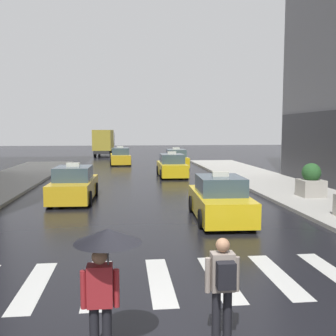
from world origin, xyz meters
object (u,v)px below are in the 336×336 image
at_px(taxi_second, 74,185).
at_px(taxi_fifth, 120,157).
at_px(taxi_third, 172,166).
at_px(pedestrian_with_umbrella, 105,258).
at_px(pedestrian_with_backpack, 223,281).
at_px(taxi_lead, 220,200).
at_px(planter_mid_block, 311,181).
at_px(taxi_fourth, 176,159).
at_px(box_truck, 104,142).

xyz_separation_m(taxi_second, taxi_fifth, (1.92, 19.22, 0.00)).
distance_m(taxi_third, pedestrian_with_umbrella, 22.39).
height_order(pedestrian_with_umbrella, pedestrian_with_backpack, pedestrian_with_umbrella).
bearing_deg(taxi_third, taxi_fifth, 110.32).
xyz_separation_m(taxi_lead, planter_mid_block, (5.36, 3.61, 0.15)).
relative_size(taxi_second, taxi_third, 1.01).
height_order(taxi_second, taxi_fifth, same).
bearing_deg(pedestrian_with_backpack, taxi_second, 107.02).
xyz_separation_m(taxi_third, taxi_fourth, (1.18, 6.67, 0.00)).
bearing_deg(pedestrian_with_backpack, taxi_fifth, 93.57).
bearing_deg(planter_mid_block, pedestrian_with_umbrella, -126.82).
bearing_deg(box_truck, taxi_fourth, -66.17).
relative_size(taxi_lead, taxi_fourth, 1.01).
relative_size(taxi_second, pedestrian_with_umbrella, 2.36).
relative_size(taxi_second, planter_mid_block, 2.87).
bearing_deg(planter_mid_block, taxi_lead, -146.02).
bearing_deg(taxi_second, taxi_fourth, 66.20).
xyz_separation_m(taxi_fourth, box_truck, (-7.15, 16.19, 1.13)).
bearing_deg(taxi_fourth, taxi_fifth, 144.21).
relative_size(taxi_second, box_truck, 0.60).
bearing_deg(taxi_lead, planter_mid_block, 33.98).
bearing_deg(pedestrian_with_backpack, taxi_lead, 76.52).
relative_size(taxi_third, pedestrian_with_backpack, 2.75).
bearing_deg(taxi_fifth, taxi_fourth, -35.79).
bearing_deg(taxi_lead, pedestrian_with_umbrella, -113.71).
height_order(taxi_third, taxi_fourth, same).
height_order(box_truck, pedestrian_with_umbrella, box_truck).
relative_size(box_truck, pedestrian_with_umbrella, 3.93).
height_order(taxi_lead, taxi_third, same).
height_order(taxi_fifth, pedestrian_with_backpack, taxi_fifth).
bearing_deg(planter_mid_block, taxi_fourth, 104.77).
bearing_deg(taxi_fourth, pedestrian_with_backpack, -95.97).
distance_m(taxi_lead, taxi_fourth, 20.20).
xyz_separation_m(box_truck, pedestrian_with_backpack, (4.18, -44.63, -0.88)).
bearing_deg(pedestrian_with_backpack, taxi_third, 85.28).
relative_size(taxi_fourth, taxi_fifth, 0.99).
distance_m(taxi_lead, planter_mid_block, 6.47).
relative_size(taxi_third, pedestrian_with_umbrella, 2.34).
relative_size(taxi_lead, taxi_third, 1.01).
distance_m(taxi_lead, taxi_third, 13.51).
height_order(taxi_lead, taxi_fifth, same).
height_order(taxi_third, taxi_fifth, same).
xyz_separation_m(pedestrian_with_umbrella, pedestrian_with_backpack, (1.79, 0.31, -0.54)).
height_order(taxi_second, taxi_fourth, same).
height_order(taxi_lead, planter_mid_block, taxi_lead).
bearing_deg(taxi_fourth, planter_mid_block, -75.23).
height_order(taxi_second, planter_mid_block, taxi_second).
xyz_separation_m(taxi_second, pedestrian_with_umbrella, (2.13, -13.12, 0.79)).
relative_size(taxi_fifth, pedestrian_with_umbrella, 2.38).
distance_m(taxi_third, pedestrian_with_backpack, 21.85).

